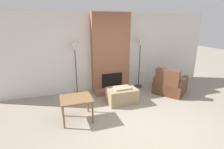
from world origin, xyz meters
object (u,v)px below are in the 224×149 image
object	(u,v)px
armchair	(169,86)
side_table	(76,101)
ottoman	(122,95)
floor_lamp_right	(140,46)
floor_lamp_left	(75,51)

from	to	relation	value
armchair	side_table	bearing A→B (deg)	66.42
ottoman	side_table	bearing A→B (deg)	-159.99
ottoman	floor_lamp_right	world-z (taller)	floor_lamp_right
armchair	floor_lamp_left	world-z (taller)	floor_lamp_left
ottoman	floor_lamp_left	xyz separation A→B (m)	(-1.15, 1.04, 1.20)
floor_lamp_left	floor_lamp_right	xyz separation A→B (m)	(2.24, -0.00, 0.06)
floor_lamp_left	armchair	bearing A→B (deg)	-16.77
side_table	floor_lamp_right	size ratio (longest dim) A/B	0.42
ottoman	floor_lamp_left	size ratio (longest dim) A/B	0.50
ottoman	side_table	size ratio (longest dim) A/B	1.15
floor_lamp_left	floor_lamp_right	bearing A→B (deg)	-0.00
armchair	floor_lamp_right	world-z (taller)	floor_lamp_right
ottoman	floor_lamp_left	world-z (taller)	floor_lamp_left
floor_lamp_right	ottoman	bearing A→B (deg)	-136.17
floor_lamp_right	floor_lamp_left	bearing A→B (deg)	180.00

